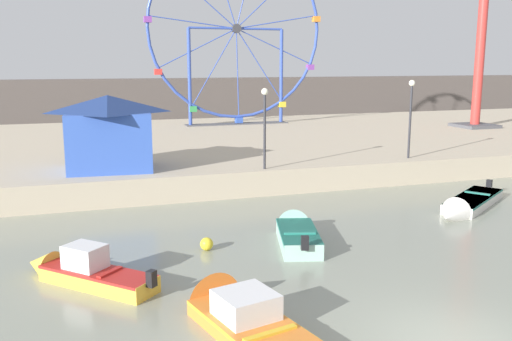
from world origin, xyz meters
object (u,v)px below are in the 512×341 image
object	(u,v)px
drop_tower_red_tower	(483,19)
carnival_booth_blue_tent	(109,131)
ferris_wheel_blue_frame	(236,31)
promenade_lamp_near	(265,116)
promenade_lamp_far	(411,108)
mooring_buoy_orange	(207,244)
motorboat_seafoam	(296,232)
motorboat_white_red_stripe	(465,206)
motorboat_mustard_yellow	(81,271)
motorboat_orange_hull	(234,312)

from	to	relation	value
drop_tower_red_tower	carnival_booth_blue_tent	xyz separation A→B (m)	(-27.99, -8.93, -6.28)
ferris_wheel_blue_frame	promenade_lamp_near	world-z (taller)	ferris_wheel_blue_frame
promenade_lamp_far	mooring_buoy_orange	world-z (taller)	promenade_lamp_far
mooring_buoy_orange	motorboat_seafoam	bearing A→B (deg)	1.64
motorboat_white_red_stripe	promenade_lamp_near	size ratio (longest dim) A/B	1.46
motorboat_white_red_stripe	drop_tower_red_tower	xyz separation A→B (m)	(14.10, 16.69, 9.07)
drop_tower_red_tower	promenade_lamp_near	size ratio (longest dim) A/B	4.21
ferris_wheel_blue_frame	promenade_lamp_near	distance (m)	19.98
motorboat_mustard_yellow	mooring_buoy_orange	distance (m)	4.33
motorboat_mustard_yellow	drop_tower_red_tower	world-z (taller)	drop_tower_red_tower
motorboat_orange_hull	carnival_booth_blue_tent	bearing A→B (deg)	-6.52
motorboat_white_red_stripe	promenade_lamp_far	distance (m)	7.17
mooring_buoy_orange	ferris_wheel_blue_frame	bearing A→B (deg)	71.35
motorboat_seafoam	motorboat_white_red_stripe	bearing A→B (deg)	-64.95
motorboat_mustard_yellow	motorboat_orange_hull	xyz separation A→B (m)	(3.43, -3.79, -0.07)
promenade_lamp_far	mooring_buoy_orange	size ratio (longest dim) A/B	9.21
mooring_buoy_orange	promenade_lamp_far	bearing A→B (deg)	30.68
drop_tower_red_tower	carnival_booth_blue_tent	world-z (taller)	drop_tower_red_tower
carnival_booth_blue_tent	promenade_lamp_far	world-z (taller)	promenade_lamp_far
motorboat_white_red_stripe	promenade_lamp_far	size ratio (longest dim) A/B	1.37
motorboat_orange_hull	mooring_buoy_orange	distance (m)	5.38
promenade_lamp_far	motorboat_seafoam	bearing A→B (deg)	-141.74
drop_tower_red_tower	promenade_lamp_near	distance (m)	24.49
ferris_wheel_blue_frame	motorboat_orange_hull	bearing A→B (deg)	-106.66
carnival_booth_blue_tent	mooring_buoy_orange	distance (m)	9.91
motorboat_mustard_yellow	motorboat_seafoam	world-z (taller)	motorboat_mustard_yellow
motorboat_seafoam	carnival_booth_blue_tent	xyz separation A→B (m)	(-5.64, 9.11, 2.73)
motorboat_orange_hull	drop_tower_red_tower	size ratio (longest dim) A/B	0.34
ferris_wheel_blue_frame	mooring_buoy_orange	world-z (taller)	ferris_wheel_blue_frame
motorboat_mustard_yellow	drop_tower_red_tower	size ratio (longest dim) A/B	0.25
motorboat_seafoam	drop_tower_red_tower	bearing A→B (deg)	-35.30
promenade_lamp_near	motorboat_orange_hull	bearing A→B (deg)	-112.44
ferris_wheel_blue_frame	drop_tower_red_tower	size ratio (longest dim) A/B	0.92
motorboat_white_red_stripe	drop_tower_red_tower	distance (m)	23.66
motorboat_mustard_yellow	drop_tower_red_tower	xyz separation A→B (m)	(29.65, 19.69, 8.95)
promenade_lamp_near	mooring_buoy_orange	world-z (taller)	promenade_lamp_near
drop_tower_red_tower	motorboat_white_red_stripe	bearing A→B (deg)	-130.19
motorboat_mustard_yellow	ferris_wheel_blue_frame	distance (m)	31.43
promenade_lamp_far	carnival_booth_blue_tent	bearing A→B (deg)	173.62
motorboat_white_red_stripe	motorboat_seafoam	bearing A→B (deg)	-25.05
motorboat_white_red_stripe	motorboat_orange_hull	world-z (taller)	motorboat_orange_hull
ferris_wheel_blue_frame	promenade_lamp_near	size ratio (longest dim) A/B	3.86
motorboat_mustard_yellow	mooring_buoy_orange	bearing A→B (deg)	-112.63
ferris_wheel_blue_frame	carnival_booth_blue_tent	size ratio (longest dim) A/B	3.31
motorboat_mustard_yellow	ferris_wheel_blue_frame	world-z (taller)	ferris_wheel_blue_frame
drop_tower_red_tower	mooring_buoy_orange	size ratio (longest dim) A/B	36.16
motorboat_orange_hull	motorboat_seafoam	world-z (taller)	motorboat_orange_hull
motorboat_mustard_yellow	ferris_wheel_blue_frame	bearing A→B (deg)	-68.63
motorboat_orange_hull	promenade_lamp_far	distance (m)	18.83
ferris_wheel_blue_frame	promenade_lamp_far	size ratio (longest dim) A/B	3.60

